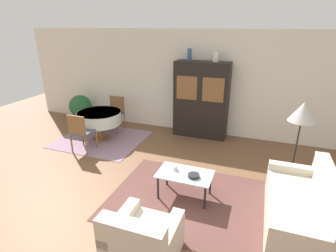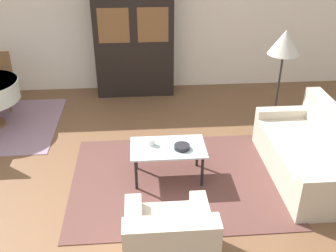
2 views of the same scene
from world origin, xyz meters
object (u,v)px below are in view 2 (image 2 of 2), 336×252
at_px(cup, 151,142).
at_px(bowl, 182,147).
at_px(display_cabinet, 134,41).
at_px(floor_lamp, 285,45).
at_px(couch, 312,155).
at_px(coffee_table, 168,150).
at_px(armchair, 169,245).

height_order(cup, bowl, cup).
height_order(display_cabinet, floor_lamp, display_cabinet).
relative_size(couch, display_cabinet, 0.91).
relative_size(coffee_table, floor_lamp, 0.60).
xyz_separation_m(couch, floor_lamp, (-0.05, 1.31, 1.02)).
bearing_deg(floor_lamp, couch, -87.98).
distance_m(armchair, coffee_table, 1.47).
bearing_deg(coffee_table, floor_lamp, 34.81).
height_order(couch, coffee_table, couch).
distance_m(coffee_table, bowl, 0.19).
bearing_deg(armchair, couch, 35.66).
xyz_separation_m(cup, bowl, (0.37, -0.12, -0.02)).
height_order(armchair, display_cabinet, display_cabinet).
height_order(couch, bowl, couch).
xyz_separation_m(armchair, coffee_table, (0.10, 1.46, 0.10)).
distance_m(armchair, cup, 1.54).
relative_size(display_cabinet, floor_lamp, 1.27).
height_order(coffee_table, display_cabinet, display_cabinet).
xyz_separation_m(coffee_table, cup, (-0.20, 0.07, 0.09)).
bearing_deg(armchair, cup, 93.71).
distance_m(display_cabinet, bowl, 2.88).
xyz_separation_m(display_cabinet, bowl, (0.56, -2.79, -0.49)).
bearing_deg(cup, display_cabinet, 93.99).
distance_m(armchair, bowl, 1.44).
bearing_deg(bowl, armchair, -100.88).
bearing_deg(floor_lamp, display_cabinet, 145.08).
relative_size(display_cabinet, bowl, 10.16).
bearing_deg(bowl, floor_lamp, 38.73).
relative_size(armchair, display_cabinet, 0.42).
bearing_deg(couch, armchair, 125.66).
bearing_deg(display_cabinet, coffee_table, -81.89).
relative_size(coffee_table, cup, 10.00).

